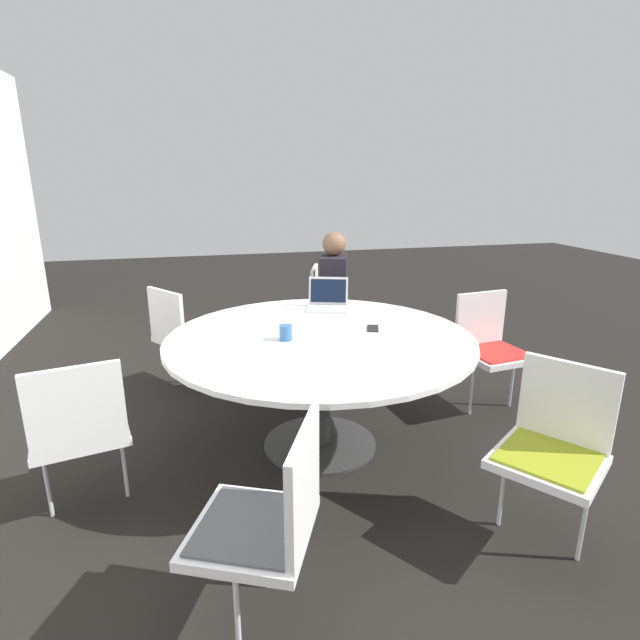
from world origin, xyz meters
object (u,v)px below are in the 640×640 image
at_px(chair_4, 554,441).
at_px(coffee_cup, 286,333).
at_px(chair_2, 79,425).
at_px(chair_5, 490,343).
at_px(laptop, 328,301).
at_px(cell_phone, 373,328).
at_px(chair_3, 269,515).
at_px(chair_1, 182,331).
at_px(chair_0, 328,304).
at_px(person_0, 336,290).

distance_m(chair_4, coffee_cup, 1.49).
relative_size(chair_2, chair_5, 1.00).
xyz_separation_m(laptop, cell_phone, (-0.55, -0.15, -0.05)).
distance_m(chair_5, cell_phone, 1.01).
distance_m(chair_3, chair_4, 1.35).
distance_m(chair_1, laptop, 1.17).
height_order(chair_0, chair_1, same).
xyz_separation_m(chair_1, coffee_cup, (-1.08, -0.62, 0.28)).
bearing_deg(coffee_cup, chair_5, -80.02).
xyz_separation_m(chair_4, coffee_cup, (1.03, 1.05, 0.28)).
bearing_deg(chair_1, cell_phone, 14.54).
height_order(chair_1, chair_5, same).
relative_size(chair_2, cell_phone, 5.45).
relative_size(chair_0, chair_2, 1.00).
bearing_deg(chair_1, chair_0, 76.42).
bearing_deg(chair_2, cell_phone, 1.43).
distance_m(chair_0, chair_4, 2.66).
height_order(chair_2, cell_phone, chair_2).
bearing_deg(chair_2, laptop, 19.99).
bearing_deg(chair_3, chair_4, -57.05).
bearing_deg(cell_phone, chair_1, 50.01).
xyz_separation_m(chair_2, coffee_cup, (0.35, -1.08, 0.28)).
bearing_deg(cell_phone, coffee_cup, 98.19).
xyz_separation_m(chair_0, laptop, (-0.97, 0.26, 0.29)).
height_order(chair_5, person_0, person_0).
distance_m(chair_0, chair_5, 1.58).
xyz_separation_m(chair_1, chair_4, (-2.11, -1.67, 0.00)).
distance_m(chair_0, person_0, 0.32).
xyz_separation_m(chair_3, chair_4, (0.20, -1.33, 0.00)).
bearing_deg(coffee_cup, person_0, -26.70).
relative_size(chair_1, chair_2, 1.00).
distance_m(chair_2, person_0, 2.45).
height_order(chair_0, chair_3, same).
distance_m(chair_4, chair_5, 1.39).
xyz_separation_m(chair_1, cell_phone, (-1.00, -1.19, 0.24)).
relative_size(chair_3, chair_5, 1.00).
bearing_deg(person_0, cell_phone, 13.78).
relative_size(chair_4, laptop, 2.42).
relative_size(chair_1, chair_3, 1.00).
bearing_deg(chair_5, person_0, -59.19).
relative_size(chair_3, cell_phone, 5.45).
distance_m(coffee_cup, cell_phone, 0.57).
distance_m(chair_0, laptop, 1.04).
bearing_deg(cell_phone, chair_3, 146.94).
height_order(chair_5, cell_phone, chair_5).
bearing_deg(person_0, chair_0, -161.04).
height_order(chair_3, cell_phone, chair_3).
height_order(chair_3, person_0, person_0).
relative_size(person_0, cell_phone, 7.70).
relative_size(chair_2, laptop, 2.42).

